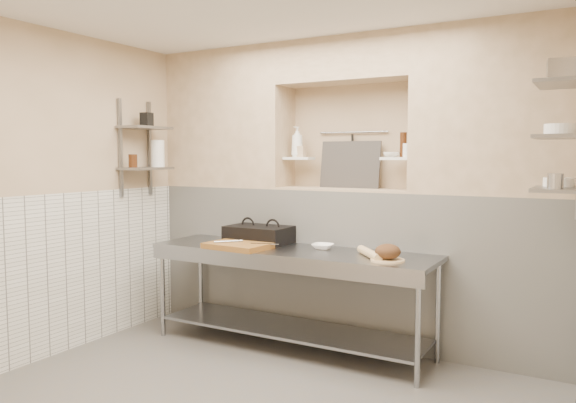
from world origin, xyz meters
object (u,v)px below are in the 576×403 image
Objects in this scene: prep_table at (290,278)px; bottle_soap at (297,142)px; panini_press at (260,234)px; cutting_board at (238,246)px; rolling_pin at (369,253)px; mixing_bowl at (323,246)px; bread_loaf at (388,252)px; bowl_alcove at (391,155)px; jug_left at (158,154)px.

prep_table is 1.37m from bottle_soap.
panini_press reaches higher than cutting_board.
rolling_pin is (1.18, 0.16, 0.01)m from cutting_board.
bread_loaf is at bearing -20.90° from mixing_bowl.
panini_press is at bearing -163.52° from bowl_alcove.
rolling_pin is 1.47× the size of bottle_soap.
bread_loaf is 2.62m from jug_left.
mixing_bowl is at bearing 159.10° from bread_loaf.
jug_left reaches higher than mixing_bowl.
cutting_board is 1.19m from rolling_pin.
bread_loaf is 1.63m from bottle_soap.
rolling_pin is at bearing -87.78° from bowl_alcove.
cutting_board is 0.76m from mixing_bowl.
cutting_board is at bearing -88.76° from panini_press.
bowl_alcove is at bearing 107.66° from bread_loaf.
mixing_bowl is 0.44× the size of rolling_pin.
bread_loaf is 1.41× the size of bowl_alcove.
mixing_bowl is at bearing -40.75° from bottle_soap.
panini_press is at bearing 169.43° from rolling_pin.
rolling_pin is 3.06× the size of bowl_alcove.
bread_loaf is at bearing -3.35° from jug_left.
bottle_soap reaches higher than mixing_bowl.
bowl_alcove is at bearing 32.02° from cutting_board.
rolling_pin is at bearing -31.04° from bottle_soap.
prep_table is 1.42m from bowl_alcove.
prep_table is 0.58m from panini_press.
bread_loaf reaches higher than prep_table.
prep_table is 8.73× the size of bottle_soap.
jug_left reaches higher than bread_loaf.
bread_loaf is 0.68× the size of bottle_soap.
mixing_bowl is at bearing 160.55° from rolling_pin.
mixing_bowl reaches higher than prep_table.
jug_left is at bearing 168.98° from cutting_board.
bottle_soap is at bearing 112.43° from prep_table.
bowl_alcove reaches higher than cutting_board.
bowl_alcove is at bearing 12.47° from jug_left.
panini_press is at bearing 155.31° from prep_table.
bottle_soap reaches higher than cutting_board.
jug_left is at bearing 178.50° from rolling_pin.
panini_press is 1.37m from jug_left.
rolling_pin is at bearing -1.73° from prep_table.
bowl_alcove is (0.49, 0.39, 0.81)m from mixing_bowl.
prep_table is at bearing 178.27° from rolling_pin.
jug_left is at bearing -157.80° from bottle_soap.
prep_table is 18.17× the size of bowl_alcove.
bread_loaf is at bearing -30.09° from bottle_soap.
bottle_soap is (0.20, 0.38, 0.88)m from panini_press.
bottle_soap is at bearing 178.16° from bowl_alcove.
mixing_bowl is 0.74m from bread_loaf.
panini_press is 0.98m from bottle_soap.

